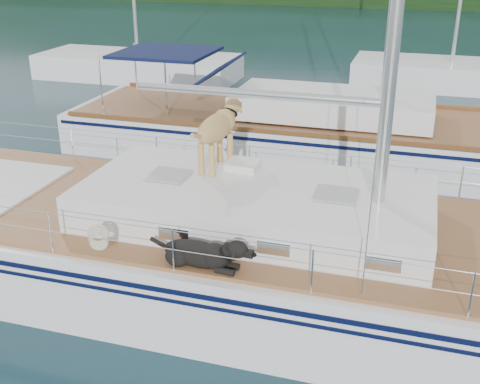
% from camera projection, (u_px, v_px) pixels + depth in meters
% --- Properties ---
extents(ground, '(120.00, 120.00, 0.00)m').
position_uv_depth(ground, '(207.00, 283.00, 9.87)').
color(ground, black).
rests_on(ground, ground).
extents(main_sailboat, '(12.00, 3.80, 14.01)m').
position_uv_depth(main_sailboat, '(212.00, 247.00, 9.58)').
color(main_sailboat, white).
rests_on(main_sailboat, ground).
extents(neighbor_sailboat, '(11.00, 3.50, 13.30)m').
position_uv_depth(neighbor_sailboat, '(288.00, 133.00, 15.39)').
color(neighbor_sailboat, white).
rests_on(neighbor_sailboat, ground).
extents(bg_boat_west, '(8.00, 3.00, 11.65)m').
position_uv_depth(bg_boat_west, '(138.00, 67.00, 24.19)').
color(bg_boat_west, white).
rests_on(bg_boat_west, ground).
extents(bg_boat_center, '(7.20, 3.00, 11.65)m').
position_uv_depth(bg_boat_center, '(450.00, 75.00, 22.72)').
color(bg_boat_center, white).
rests_on(bg_boat_center, ground).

